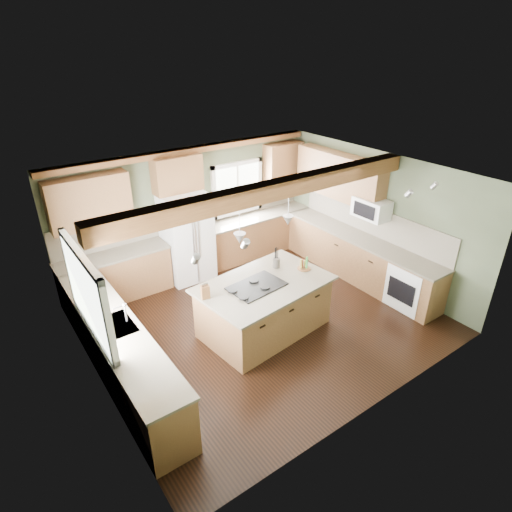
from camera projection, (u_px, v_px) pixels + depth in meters
floor at (261, 319)px, 7.62m from camera, size 5.60×5.60×0.00m
ceiling at (262, 178)px, 6.42m from camera, size 5.60×5.60×0.00m
wall_back at (190, 210)px, 8.82m from camera, size 5.60×0.00×5.60m
wall_left at (89, 312)px, 5.57m from camera, size 0.00×5.00×5.00m
wall_right at (375, 217)px, 8.47m from camera, size 0.00×5.00×5.00m
ceiling_beam at (272, 190)px, 6.30m from camera, size 5.55×0.26×0.26m
soffit_trim at (188, 151)px, 8.18m from camera, size 5.55×0.20×0.10m
backsplash_back at (191, 214)px, 8.85m from camera, size 5.58×0.03×0.58m
backsplash_right at (372, 221)px, 8.54m from camera, size 0.03×3.70×0.58m
base_cab_back_left at (116, 277)px, 8.08m from camera, size 2.02×0.60×0.88m
counter_back_left at (113, 255)px, 7.87m from camera, size 2.06×0.64×0.04m
base_cab_back_right at (257, 235)px, 9.77m from camera, size 2.62×0.60×0.88m
counter_back_right at (257, 216)px, 9.56m from camera, size 2.66×0.64×0.04m
base_cab_left at (120, 352)px, 6.16m from camera, size 0.60×3.70×0.88m
counter_left at (115, 327)px, 5.95m from camera, size 0.64×3.74×0.04m
base_cab_right at (358, 259)px, 8.74m from camera, size 0.60×3.70×0.88m
counter_right at (361, 238)px, 8.53m from camera, size 0.64×3.74×0.04m
upper_cab_back_left at (89, 202)px, 7.37m from camera, size 1.40×0.35×0.90m
upper_cab_over_fridge at (177, 174)px, 8.15m from camera, size 0.96×0.35×0.70m
upper_cab_right at (339, 176)px, 8.73m from camera, size 0.35×2.20×0.90m
upper_cab_back_corner at (283, 163)px, 9.59m from camera, size 0.90×0.35×0.90m
window_left at (86, 293)px, 5.50m from camera, size 0.04×1.60×1.05m
window_back at (237, 188)px, 9.29m from camera, size 1.10×0.04×1.00m
sink at (115, 326)px, 5.94m from camera, size 0.50×0.65×0.03m
faucet at (126, 313)px, 5.97m from camera, size 0.02×0.02×0.28m
dishwasher at (158, 410)px, 5.23m from camera, size 0.60×0.60×0.84m
oven at (411, 286)px, 7.80m from camera, size 0.60×0.72×0.84m
microwave at (371, 208)px, 8.20m from camera, size 0.40×0.70×0.38m
pendant_left at (240, 238)px, 6.21m from camera, size 0.18×0.18×0.16m
pendant_right at (288, 220)px, 6.81m from camera, size 0.18×0.18×0.16m
refrigerator at (187, 237)px, 8.58m from camera, size 0.90×0.74×1.80m
island at (264, 307)px, 7.18m from camera, size 2.14×1.45×0.88m
island_top at (264, 284)px, 6.96m from camera, size 2.29×1.60×0.04m
cooktop at (257, 286)px, 6.85m from camera, size 0.93×0.68×0.02m
knife_block at (205, 292)px, 6.51m from camera, size 0.15×0.12×0.21m
utensil_crock at (276, 263)px, 7.40m from camera, size 0.13×0.13×0.17m
bottle_tray at (304, 263)px, 7.33m from camera, size 0.24×0.24×0.21m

